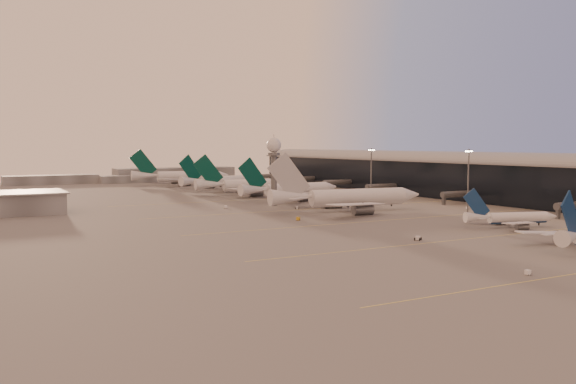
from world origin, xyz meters
TOP-DOWN VIEW (x-y plane):
  - ground at (0.00, 0.00)m, footprint 700.00×700.00m
  - taxiway_markings at (30.00, 56.00)m, footprint 180.00×185.25m
  - terminal at (107.88, 110.09)m, footprint 57.00×362.00m
  - radar_tower at (5.00, 120.00)m, footprint 6.40×6.40m
  - mast_b at (55.00, 55.00)m, footprint 3.60×0.56m
  - mast_c at (50.00, 110.00)m, footprint 3.60×0.56m
  - mast_d at (48.00, 200.00)m, footprint 3.60×0.56m
  - distant_horizon at (2.62, 325.14)m, footprint 165.00×37.50m
  - narrowbody_mid at (39.14, 20.29)m, footprint 32.39×25.46m
  - widebody_white at (20.19, 84.78)m, footprint 67.31×53.64m
  - greentail_a at (25.46, 141.32)m, footprint 57.32×46.09m
  - greentail_b at (20.39, 176.98)m, footprint 59.68×47.95m
  - greentail_c at (21.90, 219.46)m, footprint 56.80×45.28m
  - greentail_d at (14.55, 269.85)m, footprint 65.34×52.47m
  - gsv_truck_a at (-14.61, -31.10)m, footprint 5.41×2.20m
  - gsv_tug_mid at (-4.69, 14.62)m, footprint 4.11×4.55m
  - gsv_truck_b at (56.44, 32.43)m, footprint 5.90×3.67m
  - gsv_truck_c at (-11.35, 69.93)m, footprint 5.96×5.77m
  - gsv_catering_b at (68.60, 68.34)m, footprint 4.66×3.12m
  - gsv_tug_far at (6.49, 102.22)m, footprint 3.22×3.96m
  - gsv_truck_d at (-18.46, 119.25)m, footprint 2.71×6.20m
  - gsv_tug_hangar at (33.18, 161.83)m, footprint 4.25×3.73m

SIDE VIEW (x-z plane):
  - ground at x=0.00m, z-range 0.00..0.00m
  - taxiway_markings at x=30.00m, z-range 0.00..0.02m
  - gsv_tug_far at x=6.49m, z-range 0.01..1.00m
  - gsv_tug_hangar at x=33.18m, z-range 0.02..1.06m
  - gsv_tug_mid at x=-4.69m, z-range 0.02..1.13m
  - gsv_truck_a at x=-14.61m, z-range 0.02..2.17m
  - gsv_truck_b at x=56.44m, z-range 0.02..2.26m
  - gsv_truck_d at x=-18.46m, z-range 0.02..2.46m
  - gsv_truck_c at x=-11.35m, z-range 0.02..2.49m
  - gsv_catering_b at x=68.60m, z-range 0.00..3.52m
  - narrowbody_mid at x=39.14m, z-range -3.88..9.15m
  - greentail_a at x=25.46m, z-range -6.74..14.10m
  - greentail_c at x=21.90m, z-range -6.81..14.26m
  - greentail_b at x=20.39m, z-range -7.02..14.69m
  - distant_horizon at x=2.62m, z-range -0.61..8.39m
  - widebody_white at x=20.19m, z-range -7.75..15.97m
  - greentail_d at x=14.55m, z-range -7.69..16.09m
  - terminal at x=107.88m, z-range -1.00..22.04m
  - mast_b at x=55.00m, z-range 1.24..26.24m
  - mast_c at x=50.00m, z-range 1.24..26.24m
  - mast_d at x=48.00m, z-range 1.24..26.24m
  - radar_tower at x=5.00m, z-range 5.40..36.50m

